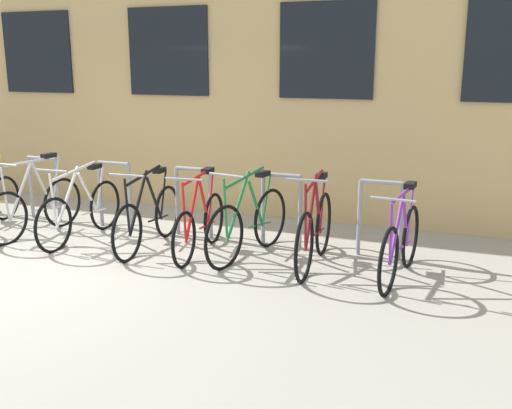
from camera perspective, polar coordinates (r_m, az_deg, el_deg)
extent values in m
plane|color=#9E998E|center=(6.87, -20.88, -6.23)|extent=(42.00, 42.00, 0.00)
cube|color=tan|center=(11.82, -1.14, 14.47)|extent=(28.00, 5.99, 4.80)
cube|color=black|center=(10.47, -20.37, 13.61)|extent=(1.30, 0.04, 1.27)
cube|color=black|center=(9.09, -8.50, 14.40)|extent=(1.30, 0.04, 1.27)
cube|color=black|center=(8.20, 6.81, 14.55)|extent=(1.30, 0.04, 1.27)
cylinder|color=gray|center=(9.17, -20.92, 1.52)|extent=(0.05, 0.05, 0.90)
cylinder|color=gray|center=(8.87, -18.61, 1.32)|extent=(0.05, 0.05, 0.90)
cylinder|color=gray|center=(8.94, -20.02, 4.23)|extent=(0.48, 0.05, 0.05)
cylinder|color=gray|center=(8.43, -14.80, 0.97)|extent=(0.05, 0.05, 0.90)
cylinder|color=gray|center=(8.17, -12.07, 0.72)|extent=(0.05, 0.05, 0.90)
cylinder|color=gray|center=(8.21, -13.63, 3.90)|extent=(0.48, 0.05, 0.05)
cylinder|color=gray|center=(7.80, -7.60, 0.31)|extent=(0.05, 0.05, 0.90)
cylinder|color=gray|center=(7.59, -4.43, 0.02)|extent=(0.05, 0.05, 0.90)
cylinder|color=gray|center=(7.60, -6.12, 3.45)|extent=(0.48, 0.05, 0.05)
cylinder|color=gray|center=(7.32, 0.70, -0.46)|extent=(0.05, 0.05, 0.90)
cylinder|color=gray|center=(7.17, 4.27, -0.79)|extent=(0.05, 0.05, 0.90)
cylinder|color=gray|center=(7.15, 2.50, 2.86)|extent=(0.48, 0.05, 0.05)
cylinder|color=gray|center=(7.01, 9.94, -1.30)|extent=(0.05, 0.05, 0.90)
cylinder|color=gray|center=(6.94, 13.80, -1.65)|extent=(0.05, 0.05, 0.90)
cylinder|color=gray|center=(6.87, 12.05, 2.13)|extent=(0.48, 0.05, 0.05)
torus|color=black|center=(8.61, -18.18, 0.17)|extent=(0.11, 0.69, 0.69)
torus|color=black|center=(7.98, -23.01, -1.28)|extent=(0.11, 0.69, 0.69)
cylinder|color=#B7B7BC|center=(8.08, -21.79, 1.20)|extent=(0.08, 0.47, 0.72)
cylinder|color=#B7B7BC|center=(8.32, -19.92, 1.72)|extent=(0.07, 0.34, 0.72)
cylinder|color=#B7B7BC|center=(8.12, -21.21, 3.84)|extent=(0.11, 0.74, 0.04)
cylinder|color=#B7B7BC|center=(8.45, -19.31, -0.33)|extent=(0.07, 0.49, 0.07)
cylinder|color=#B7B7BC|center=(8.48, -18.77, 2.20)|extent=(0.04, 0.20, 0.66)
cylinder|color=#B7B7BC|center=(7.92, -23.09, 1.03)|extent=(0.04, 0.08, 0.65)
cube|color=black|center=(8.36, -19.39, 4.49)|extent=(0.12, 0.21, 0.06)
cylinder|color=gray|center=(7.87, -23.19, 3.58)|extent=(0.44, 0.07, 0.03)
torus|color=black|center=(7.79, -8.56, -0.68)|extent=(0.08, 0.69, 0.68)
torus|color=black|center=(6.90, -12.32, -2.74)|extent=(0.08, 0.69, 0.68)
cylinder|color=black|center=(7.07, -11.30, 0.17)|extent=(0.07, 0.51, 0.71)
cylinder|color=black|center=(7.43, -9.80, 0.56)|extent=(0.06, 0.38, 0.62)
cylinder|color=black|center=(7.15, -10.76, 2.81)|extent=(0.09, 0.82, 0.12)
cylinder|color=black|center=(7.57, -9.41, -1.33)|extent=(0.06, 0.53, 0.07)
cylinder|color=black|center=(7.65, -8.92, 1.16)|extent=(0.04, 0.20, 0.56)
cylinder|color=black|center=(6.84, -12.35, -0.12)|extent=(0.03, 0.08, 0.64)
cube|color=black|center=(7.51, -9.31, 3.29)|extent=(0.11, 0.21, 0.06)
cylinder|color=gray|center=(6.79, -12.40, 2.78)|extent=(0.44, 0.05, 0.03)
torus|color=black|center=(9.29, -23.10, 0.56)|extent=(0.11, 0.65, 0.65)
torus|color=black|center=(8.30, -14.36, -0.09)|extent=(0.05, 0.68, 0.68)
torus|color=black|center=(7.48, -18.96, -1.91)|extent=(0.05, 0.68, 0.68)
cylinder|color=silver|center=(7.63, -17.76, 0.73)|extent=(0.04, 0.51, 0.70)
cylinder|color=silver|center=(7.97, -15.90, 1.06)|extent=(0.04, 0.39, 0.61)
cylinder|color=silver|center=(7.71, -17.12, 3.14)|extent=(0.05, 0.84, 0.12)
cylinder|color=silver|center=(8.10, -15.41, -0.67)|extent=(0.03, 0.54, 0.07)
cylinder|color=silver|center=(8.17, -14.83, 1.61)|extent=(0.03, 0.20, 0.55)
cylinder|color=silver|center=(7.42, -19.02, 0.47)|extent=(0.03, 0.08, 0.63)
cube|color=black|center=(8.05, -15.32, 3.57)|extent=(0.10, 0.20, 0.06)
cylinder|color=gray|center=(7.37, -19.11, 3.11)|extent=(0.44, 0.03, 0.03)
torus|color=black|center=(6.80, 14.69, -3.02)|extent=(0.11, 0.71, 0.70)
torus|color=black|center=(5.92, 12.67, -5.41)|extent=(0.11, 0.71, 0.70)
cylinder|color=#722D99|center=(6.08, 13.43, -2.29)|extent=(0.08, 0.46, 0.65)
cylinder|color=#722D99|center=(6.42, 14.19, -1.48)|extent=(0.07, 0.33, 0.65)
cylinder|color=#722D99|center=(6.15, 13.92, 0.91)|extent=(0.11, 0.72, 0.04)
cylinder|color=#722D99|center=(6.59, 14.22, -3.76)|extent=(0.07, 0.48, 0.07)
cylinder|color=#722D99|center=(6.64, 14.67, -0.79)|extent=(0.05, 0.20, 0.60)
cylinder|color=#722D99|center=(5.86, 12.88, -2.64)|extent=(0.04, 0.08, 0.59)
cube|color=black|center=(6.48, 14.67, 1.81)|extent=(0.12, 0.21, 0.06)
cylinder|color=gray|center=(5.80, 13.11, 0.48)|extent=(0.44, 0.07, 0.03)
torus|color=black|center=(7.04, 6.53, -1.89)|extent=(0.07, 0.76, 0.76)
torus|color=black|center=(6.14, 4.69, -4.16)|extent=(0.07, 0.76, 0.76)
cylinder|color=maroon|center=(6.30, 5.31, -0.78)|extent=(0.06, 0.46, 0.74)
cylinder|color=maroon|center=(6.66, 6.01, -0.40)|extent=(0.05, 0.33, 0.65)
cylinder|color=maroon|center=(6.37, 5.68, 2.32)|extent=(0.07, 0.73, 0.12)
cylinder|color=maroon|center=(6.82, 6.11, -2.62)|extent=(0.05, 0.48, 0.08)
cylinder|color=maroon|center=(6.88, 6.44, 0.27)|extent=(0.03, 0.20, 0.59)
cylinder|color=maroon|center=(6.07, 4.80, -1.07)|extent=(0.03, 0.08, 0.67)
cube|color=black|center=(6.72, 6.36, 2.78)|extent=(0.11, 0.20, 0.06)
cylinder|color=gray|center=(6.01, 4.93, 2.36)|extent=(0.44, 0.05, 0.03)
torus|color=black|center=(7.46, -4.10, -1.36)|extent=(0.09, 0.65, 0.65)
torus|color=black|center=(6.61, -6.97, -3.40)|extent=(0.09, 0.65, 0.65)
cylinder|color=red|center=(6.76, -6.17, -0.34)|extent=(0.07, 0.46, 0.71)
cylinder|color=red|center=(7.09, -5.06, 0.22)|extent=(0.06, 0.33, 0.68)
cylinder|color=red|center=(6.83, -5.76, 2.65)|extent=(0.09, 0.73, 0.07)
cylinder|color=red|center=(7.25, -4.75, -2.00)|extent=(0.06, 0.48, 0.07)
cylinder|color=red|center=(7.30, -4.38, 0.81)|extent=(0.04, 0.20, 0.62)
cylinder|color=red|center=(6.55, -6.96, -0.63)|extent=(0.03, 0.08, 0.65)
cube|color=black|center=(7.15, -4.69, 3.30)|extent=(0.12, 0.21, 0.06)
cylinder|color=gray|center=(6.49, -6.96, 2.45)|extent=(0.44, 0.06, 0.03)
torus|color=black|center=(7.29, 1.38, -1.32)|extent=(0.18, 0.73, 0.74)
torus|color=black|center=(6.49, -3.06, -3.23)|extent=(0.18, 0.73, 0.74)
cylinder|color=#1E7238|center=(6.63, -1.75, -0.13)|extent=(0.13, 0.47, 0.73)
cylinder|color=#1E7238|center=(6.95, -0.02, 0.07)|extent=(0.10, 0.35, 0.62)
cylinder|color=#1E7238|center=(6.69, -1.03, 2.67)|extent=(0.18, 0.76, 0.14)
cylinder|color=#1E7238|center=(7.10, 0.36, -1.96)|extent=(0.12, 0.49, 0.08)
cylinder|color=#1E7238|center=(7.15, 1.03, 0.67)|extent=(0.06, 0.20, 0.56)
cylinder|color=#1E7238|center=(6.43, -2.97, -0.35)|extent=(0.04, 0.08, 0.66)
cube|color=black|center=(7.01, 0.66, 2.98)|extent=(0.14, 0.22, 0.06)
cylinder|color=gray|center=(6.37, -2.88, 2.85)|extent=(0.44, 0.11, 0.03)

